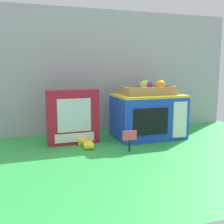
{
  "coord_description": "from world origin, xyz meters",
  "views": [
    {
      "loc": [
        -0.54,
        -1.38,
        0.39
      ],
      "look_at": [
        -0.07,
        -0.0,
        0.15
      ],
      "focal_mm": 44.41,
      "sensor_mm": 36.0,
      "label": 1
    }
  ],
  "objects_px": {
    "food_groups_crate": "(148,90)",
    "price_sign": "(130,138)",
    "cookie_set_box": "(73,117)",
    "loose_toy_banana": "(87,144)",
    "toy_microwave": "(148,116)"
  },
  "relations": [
    {
      "from": "food_groups_crate",
      "to": "price_sign",
      "type": "bearing_deg",
      "value": -131.64
    },
    {
      "from": "cookie_set_box",
      "to": "loose_toy_banana",
      "type": "bearing_deg",
      "value": -63.27
    },
    {
      "from": "price_sign",
      "to": "food_groups_crate",
      "type": "bearing_deg",
      "value": 48.36
    },
    {
      "from": "food_groups_crate",
      "to": "cookie_set_box",
      "type": "xyz_separation_m",
      "value": [
        -0.42,
        -0.0,
        -0.13
      ]
    },
    {
      "from": "food_groups_crate",
      "to": "loose_toy_banana",
      "type": "distance_m",
      "value": 0.46
    },
    {
      "from": "price_sign",
      "to": "loose_toy_banana",
      "type": "distance_m",
      "value": 0.23
    },
    {
      "from": "food_groups_crate",
      "to": "loose_toy_banana",
      "type": "xyz_separation_m",
      "value": [
        -0.38,
        -0.09,
        -0.25
      ]
    },
    {
      "from": "cookie_set_box",
      "to": "food_groups_crate",
      "type": "bearing_deg",
      "value": 0.14
    },
    {
      "from": "cookie_set_box",
      "to": "loose_toy_banana",
      "type": "height_order",
      "value": "cookie_set_box"
    },
    {
      "from": "food_groups_crate",
      "to": "price_sign",
      "type": "relative_size",
      "value": 2.87
    },
    {
      "from": "food_groups_crate",
      "to": "price_sign",
      "type": "xyz_separation_m",
      "value": [
        -0.21,
        -0.23,
        -0.2
      ]
    },
    {
      "from": "toy_microwave",
      "to": "loose_toy_banana",
      "type": "height_order",
      "value": "toy_microwave"
    },
    {
      "from": "toy_microwave",
      "to": "cookie_set_box",
      "type": "height_order",
      "value": "cookie_set_box"
    },
    {
      "from": "price_sign",
      "to": "cookie_set_box",
      "type": "bearing_deg",
      "value": 133.7
    },
    {
      "from": "food_groups_crate",
      "to": "loose_toy_banana",
      "type": "bearing_deg",
      "value": -165.92
    }
  ]
}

